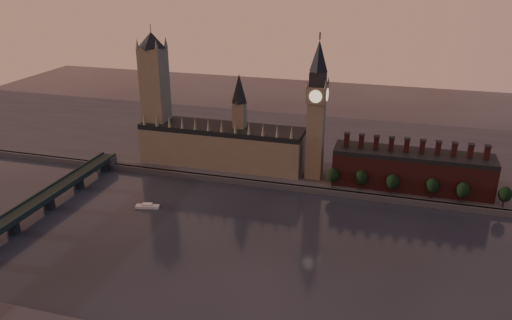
{
  "coord_description": "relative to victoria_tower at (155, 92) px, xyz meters",
  "views": [
    {
      "loc": [
        63.52,
        -235.02,
        155.88
      ],
      "look_at": [
        -19.6,
        55.0,
        35.32
      ],
      "focal_mm": 35.0,
      "sensor_mm": 36.0,
      "label": 1
    }
  ],
  "objects": [
    {
      "name": "embankment_tree_0",
      "position": [
        146.39,
        -21.01,
        -45.62
      ],
      "size": [
        8.6,
        8.6,
        14.88
      ],
      "color": "black",
      "rests_on": "north_bank"
    },
    {
      "name": "embankment_tree_4",
      "position": [
        233.53,
        -21.45,
        -45.62
      ],
      "size": [
        8.6,
        8.6,
        14.88
      ],
      "color": "black",
      "rests_on": "north_bank"
    },
    {
      "name": "palace_of_westminster",
      "position": [
        55.59,
        -0.09,
        -37.46
      ],
      "size": [
        130.0,
        30.3,
        74.0
      ],
      "color": "#797056",
      "rests_on": "north_bank"
    },
    {
      "name": "river_boat",
      "position": [
        29.19,
        -79.51,
        -57.87
      ],
      "size": [
        16.44,
        7.87,
        3.17
      ],
      "rotation": [
        0.0,
        0.0,
        0.22
      ],
      "color": "silver",
      "rests_on": "ground"
    },
    {
      "name": "victoria_tower",
      "position": [
        0.0,
        0.0,
        0.0
      ],
      "size": [
        24.0,
        24.0,
        108.0
      ],
      "color": "#797056",
      "rests_on": "north_bank"
    },
    {
      "name": "westminster_bridge",
      "position": [
        -35.0,
        -117.7,
        -51.65
      ],
      "size": [
        14.0,
        200.0,
        11.55
      ],
      "color": "#1B2A25",
      "rests_on": "ground"
    },
    {
      "name": "embankment_tree_1",
      "position": [
        166.33,
        -19.54,
        -45.62
      ],
      "size": [
        8.6,
        8.6,
        14.88
      ],
      "color": "black",
      "rests_on": "north_bank"
    },
    {
      "name": "embankment_tree_5",
      "position": [
        259.47,
        -20.82,
        -45.62
      ],
      "size": [
        8.6,
        8.6,
        14.88
      ],
      "color": "black",
      "rests_on": "north_bank"
    },
    {
      "name": "big_ben",
      "position": [
        130.0,
        -5.0,
        -2.26
      ],
      "size": [
        15.0,
        15.0,
        107.0
      ],
      "color": "#797056",
      "rests_on": "north_bank"
    },
    {
      "name": "embankment_tree_3",
      "position": [
        214.09,
        -19.94,
        -45.62
      ],
      "size": [
        8.6,
        8.6,
        14.88
      ],
      "color": "black",
      "rests_on": "north_bank"
    },
    {
      "name": "ground",
      "position": [
        120.0,
        -115.0,
        -59.09
      ],
      "size": [
        900.0,
        900.0,
        0.0
      ],
      "primitive_type": "plane",
      "color": "black",
      "rests_on": "ground"
    },
    {
      "name": "north_bank",
      "position": [
        120.0,
        63.04,
        -57.09
      ],
      "size": [
        900.0,
        182.0,
        4.0
      ],
      "color": "#48484D",
      "rests_on": "ground"
    },
    {
      "name": "embankment_tree_2",
      "position": [
        187.75,
        -20.54,
        -45.62
      ],
      "size": [
        8.6,
        8.6,
        14.88
      ],
      "color": "black",
      "rests_on": "north_bank"
    },
    {
      "name": "chimney_block",
      "position": [
        200.0,
        -5.0,
        -41.27
      ],
      "size": [
        110.0,
        25.0,
        37.0
      ],
      "color": "#4B1F1D",
      "rests_on": "north_bank"
    }
  ]
}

